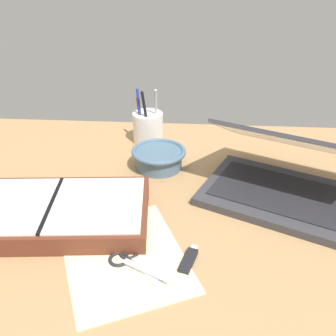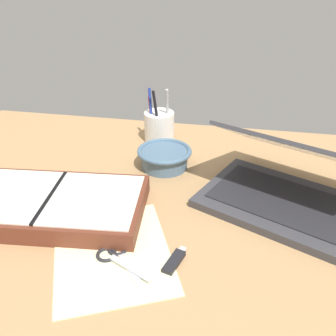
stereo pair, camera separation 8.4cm
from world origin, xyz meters
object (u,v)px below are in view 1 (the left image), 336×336
object	(u,v)px
bowl	(159,157)
scissors	(129,259)
planner	(53,212)
pen_cup	(148,127)
laptop	(289,178)

from	to	relation	value
bowl	scissors	bearing A→B (deg)	-93.68
scissors	planner	bearing A→B (deg)	-172.28
pen_cup	scissors	distance (cm)	50.51
bowl	pen_cup	world-z (taller)	pen_cup
planner	scissors	bearing A→B (deg)	-36.28
scissors	laptop	bearing A→B (deg)	74.38
pen_cup	planner	xyz separation A→B (cm)	(-15.29, -39.61, -2.48)
bowl	laptop	bearing A→B (deg)	-20.46
laptop	pen_cup	distance (cm)	44.29
pen_cup	scissors	bearing A→B (deg)	-87.33
laptop	scissors	bearing A→B (deg)	-119.90
pen_cup	scissors	world-z (taller)	pen_cup
laptop	scissors	size ratio (longest dim) A/B	3.78
laptop	planner	distance (cm)	52.28
pen_cup	planner	size ratio (longest dim) A/B	0.40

